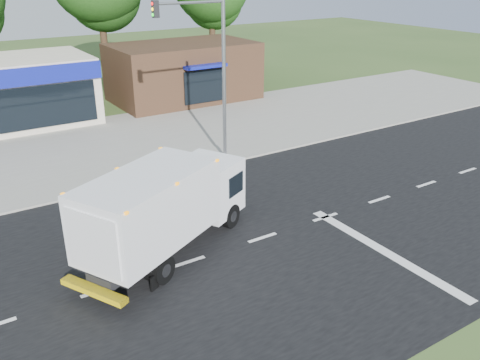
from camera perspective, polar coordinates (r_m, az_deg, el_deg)
The scene contains 9 objects.
ground at distance 18.50m, azimuth 2.53°, elevation -6.53°, with size 120.00×120.00×0.00m, color #385123.
road_asphalt at distance 18.50m, azimuth 2.53°, elevation -6.51°, with size 60.00×14.00×0.02m, color black.
sidewalk at distance 24.97m, azimuth -8.32°, elevation 1.52°, with size 60.00×2.40×0.12m, color gray.
parking_apron at distance 30.08m, azimuth -12.99°, elevation 4.83°, with size 60.00×9.00×0.02m, color gray.
lane_markings at distance 18.32m, azimuth 8.46°, elevation -7.05°, with size 55.20×7.00×0.01m.
ems_box_truck at distance 16.92m, azimuth -8.50°, elevation -2.76°, with size 7.38×5.27×3.18m.
emergency_worker at distance 16.08m, azimuth -8.45°, elevation -7.82°, with size 0.76×0.79×1.93m.
brown_storefront at distance 37.58m, azimuth -6.35°, elevation 12.01°, with size 10.00×6.70×4.00m.
traffic_signal_pole at distance 24.14m, azimuth -3.18°, elevation 13.01°, with size 3.51×0.25×8.00m.
Camera 1 is at (-9.35, -13.10, 9.14)m, focal length 38.00 mm.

